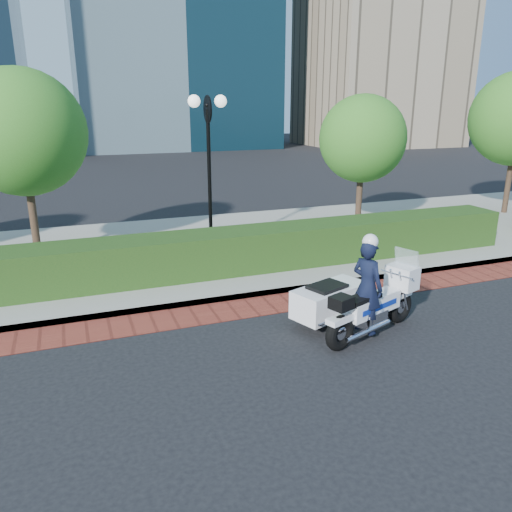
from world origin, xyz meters
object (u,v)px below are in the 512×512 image
object	(u,v)px
tree_b	(22,133)
lamppost	(209,151)
tree_c	(363,139)
police_motorcycle	(354,297)

from	to	relation	value
tree_b	lamppost	bearing A→B (deg)	-16.11
tree_b	tree_c	bearing A→B (deg)	-0.00
tree_c	police_motorcycle	distance (m)	8.32
tree_b	police_motorcycle	distance (m)	9.26
tree_b	police_motorcycle	size ratio (longest dim) A/B	1.95
tree_b	tree_c	size ratio (longest dim) A/B	1.14
police_motorcycle	lamppost	bearing A→B (deg)	82.84
lamppost	police_motorcycle	world-z (taller)	lamppost
police_motorcycle	tree_c	bearing A→B (deg)	37.69
tree_c	police_motorcycle	bearing A→B (deg)	-122.38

